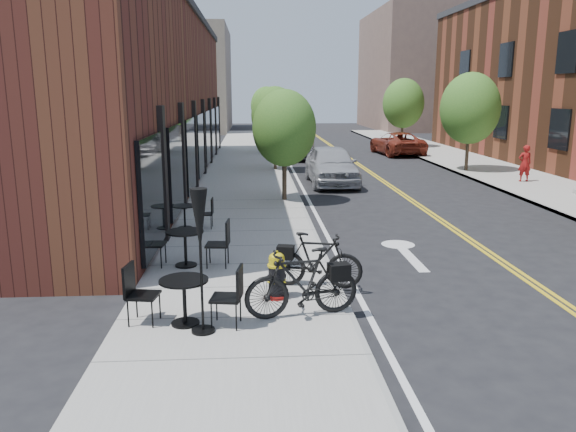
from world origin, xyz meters
name	(u,v)px	position (x,y,z in m)	size (l,w,h in m)	color
ground	(340,290)	(0.00, 0.00, 0.00)	(120.00, 120.00, 0.00)	black
sidewalk_near	(245,196)	(-2.00, 10.00, 0.06)	(4.00, 70.00, 0.12)	#9E9B93
sidewalk_far	(560,193)	(10.00, 10.00, 0.06)	(4.00, 70.00, 0.12)	#9E9B93
building_near	(137,100)	(-6.50, 14.00, 3.50)	(5.00, 28.00, 7.00)	#491D17
bg_building_left	(189,80)	(-8.00, 48.00, 5.00)	(8.00, 14.00, 10.00)	#726656
bg_building_right	(419,71)	(16.00, 50.00, 6.00)	(10.00, 16.00, 12.00)	brown
tree_near_a	(284,128)	(-0.60, 9.00, 2.60)	(2.20, 2.20, 3.81)	#382B1E
tree_near_b	(275,115)	(-0.60, 17.00, 2.71)	(2.30, 2.30, 3.98)	#382B1E
tree_near_c	(270,113)	(-0.60, 25.00, 2.53)	(2.10, 2.10, 3.67)	#382B1E
tree_near_d	(267,106)	(-0.60, 33.00, 2.79)	(2.40, 2.40, 4.11)	#382B1E
tree_far_b	(470,108)	(8.60, 16.00, 3.06)	(2.80, 2.80, 4.62)	#382B1E
tree_far_c	(403,103)	(8.60, 28.00, 3.06)	(2.80, 2.80, 4.62)	#382B1E
fire_hydrant	(277,276)	(-1.28, -0.63, 0.54)	(0.48, 0.48, 0.89)	maroon
bicycle_left	(302,283)	(-0.90, -1.52, 0.71)	(0.55, 1.96, 1.18)	black
bicycle_right	(316,260)	(-0.50, -0.09, 0.66)	(0.51, 1.80, 1.08)	black
bistro_set_a	(184,295)	(-2.83, -1.74, 0.62)	(1.88, 0.90, 0.99)	black
bistro_set_b	(185,243)	(-3.17, 1.43, 0.63)	(1.90, 0.88, 1.01)	black
bistro_set_c	(185,213)	(-3.60, 4.92, 0.54)	(1.56, 0.69, 0.84)	black
patio_umbrella	(200,231)	(-2.51, -2.06, 1.77)	(0.37, 0.37, 2.30)	black
parked_car_a	(331,165)	(1.60, 12.94, 0.82)	(1.94, 4.82, 1.64)	#A0A1A8
parked_car_b	(302,148)	(1.13, 22.03, 0.65)	(1.37, 3.93, 1.30)	black
parked_car_c	(292,141)	(0.80, 25.59, 0.78)	(2.18, 5.37, 1.56)	#A3A4A8
parked_car_far	(397,143)	(7.25, 24.08, 0.70)	(2.32, 5.04, 1.40)	maroon
pedestrian	(525,163)	(9.72, 12.43, 0.89)	(0.56, 0.37, 1.53)	maroon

